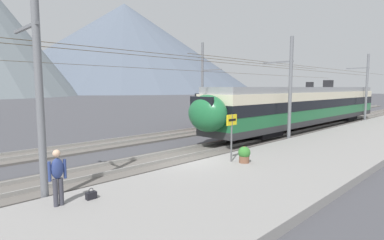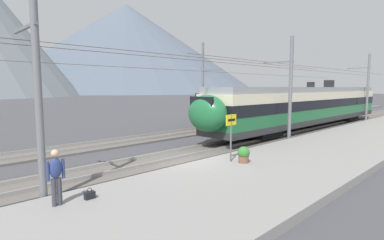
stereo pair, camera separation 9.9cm
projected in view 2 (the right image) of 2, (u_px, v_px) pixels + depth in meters
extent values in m
plane|color=#424247|center=(188.00, 165.00, 14.97)|extent=(400.00, 400.00, 0.00)
cube|color=gray|center=(251.00, 178.00, 12.27)|extent=(120.00, 6.26, 0.34)
cube|color=#5B5651|center=(167.00, 158.00, 16.10)|extent=(120.00, 3.00, 0.12)
cube|color=gray|center=(176.00, 158.00, 15.57)|extent=(120.00, 0.07, 0.16)
cube|color=gray|center=(159.00, 154.00, 16.59)|extent=(120.00, 0.07, 0.16)
cube|color=#5B5651|center=(111.00, 144.00, 20.29)|extent=(120.00, 3.00, 0.12)
cube|color=gray|center=(117.00, 143.00, 19.76)|extent=(120.00, 0.07, 0.16)
cube|color=gray|center=(106.00, 140.00, 20.79)|extent=(120.00, 0.07, 0.16)
cube|color=#2D2D30|center=(310.00, 119.00, 27.90)|extent=(26.87, 2.95, 0.45)
cube|color=#1E6638|center=(310.00, 112.00, 27.83)|extent=(26.87, 2.95, 0.85)
cube|color=black|center=(311.00, 103.00, 27.75)|extent=(26.87, 2.99, 0.75)
cube|color=beige|center=(311.00, 96.00, 27.67)|extent=(26.87, 2.95, 0.65)
cube|color=gray|center=(311.00, 90.00, 27.61)|extent=(26.57, 2.75, 0.45)
cube|color=black|center=(259.00, 133.00, 22.16)|extent=(2.80, 2.36, 0.42)
cube|color=black|center=(343.00, 117.00, 33.74)|extent=(2.80, 2.36, 0.42)
ellipsoid|color=#1E6638|center=(207.00, 113.00, 18.04)|extent=(1.80, 2.72, 2.25)
cube|color=black|center=(201.00, 107.00, 17.65)|extent=(0.16, 1.77, 1.19)
cube|color=black|center=(329.00, 84.00, 30.35)|extent=(0.90, 0.70, 0.70)
cube|color=#2D2D30|center=(293.00, 111.00, 37.85)|extent=(30.85, 2.91, 0.45)
cube|color=maroon|center=(294.00, 105.00, 37.78)|extent=(30.85, 2.91, 0.85)
cube|color=black|center=(294.00, 99.00, 37.69)|extent=(30.85, 2.95, 0.75)
cube|color=silver|center=(294.00, 93.00, 37.62)|extent=(30.85, 2.91, 0.65)
cube|color=gray|center=(294.00, 89.00, 37.56)|extent=(30.55, 2.71, 0.45)
cube|color=black|center=(249.00, 120.00, 31.25)|extent=(2.80, 2.33, 0.42)
cube|color=black|center=(324.00, 110.00, 44.54)|extent=(2.80, 2.33, 0.42)
ellipsoid|color=maroon|center=(207.00, 105.00, 26.61)|extent=(1.80, 2.68, 2.25)
cube|color=black|center=(203.00, 100.00, 26.22)|extent=(0.16, 1.75, 1.19)
cube|color=black|center=(311.00, 85.00, 40.71)|extent=(0.90, 0.70, 0.70)
cylinder|color=slate|center=(38.00, 89.00, 9.46)|extent=(0.24, 0.24, 7.55)
cube|color=slate|center=(24.00, 28.00, 9.97)|extent=(0.10, 2.34, 0.10)
cylinder|color=#473823|center=(16.00, 39.00, 10.73)|extent=(49.95, 0.02, 0.02)
cylinder|color=slate|center=(290.00, 90.00, 20.76)|extent=(0.24, 0.24, 7.28)
cube|color=slate|center=(278.00, 62.00, 21.27)|extent=(0.10, 2.34, 0.10)
cylinder|color=#473823|center=(265.00, 66.00, 22.03)|extent=(49.95, 0.02, 0.02)
cylinder|color=slate|center=(368.00, 88.00, 32.65)|extent=(0.24, 0.24, 7.41)
cube|color=slate|center=(359.00, 68.00, 33.13)|extent=(0.10, 2.34, 0.10)
cylinder|color=#473823|center=(349.00, 71.00, 33.89)|extent=(49.95, 0.02, 0.02)
cylinder|color=slate|center=(203.00, 85.00, 29.28)|extent=(0.24, 0.24, 8.09)
cube|color=slate|center=(211.00, 70.00, 28.33)|extent=(0.10, 2.53, 0.10)
cylinder|color=#473823|center=(221.00, 72.00, 27.56)|extent=(49.95, 0.02, 0.02)
cylinder|color=#59595B|center=(231.00, 138.00, 14.16)|extent=(0.08, 0.08, 2.23)
cube|color=yellow|center=(231.00, 120.00, 14.06)|extent=(0.70, 0.06, 0.50)
cube|color=black|center=(232.00, 120.00, 14.04)|extent=(0.52, 0.01, 0.10)
cylinder|color=#383842|center=(54.00, 193.00, 8.86)|extent=(0.14, 0.14, 0.82)
cylinder|color=#383842|center=(60.00, 191.00, 8.97)|extent=(0.14, 0.14, 0.82)
ellipsoid|color=navy|center=(56.00, 168.00, 8.84)|extent=(0.36, 0.22, 0.62)
sphere|color=tan|center=(55.00, 153.00, 8.79)|extent=(0.22, 0.22, 0.22)
cylinder|color=navy|center=(48.00, 171.00, 8.69)|extent=(0.09, 0.09, 0.58)
cylinder|color=navy|center=(63.00, 169.00, 9.00)|extent=(0.09, 0.09, 0.58)
cube|color=black|center=(90.00, 195.00, 9.49)|extent=(0.32, 0.18, 0.23)
torus|color=black|center=(89.00, 190.00, 9.47)|extent=(0.16, 0.02, 0.16)
cylinder|color=brown|center=(244.00, 159.00, 14.03)|extent=(0.47, 0.47, 0.31)
sphere|color=#33752D|center=(244.00, 153.00, 14.00)|extent=(0.57, 0.57, 0.57)
sphere|color=red|center=(244.00, 150.00, 13.98)|extent=(0.31, 0.31, 0.31)
cone|color=#515B6B|center=(127.00, 48.00, 242.50)|extent=(206.94, 206.94, 69.88)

